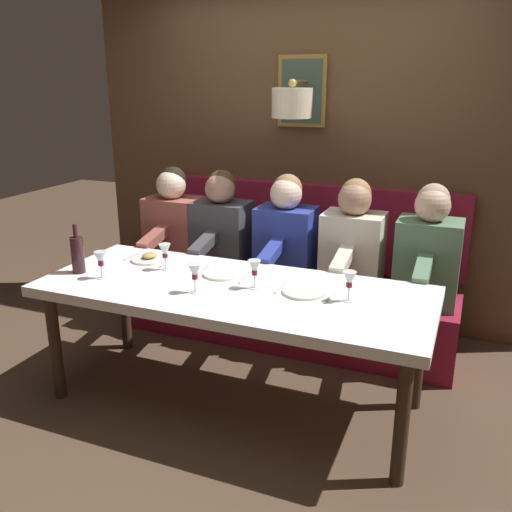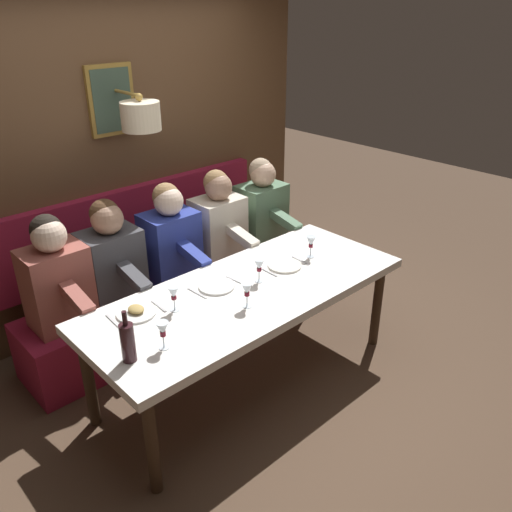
# 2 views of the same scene
# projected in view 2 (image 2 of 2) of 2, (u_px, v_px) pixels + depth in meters

# --- Properties ---
(ground_plane) EXTENTS (12.00, 12.00, 0.00)m
(ground_plane) POSITION_uv_depth(u_px,v_px,m) (249.00, 378.00, 3.76)
(ground_plane) COLOR #4C3828
(dining_table) EXTENTS (0.90, 2.22, 0.74)m
(dining_table) POSITION_uv_depth(u_px,v_px,m) (248.00, 297.00, 3.46)
(dining_table) COLOR white
(dining_table) RESTS_ON ground_plane
(banquette_bench) EXTENTS (0.52, 2.42, 0.45)m
(banquette_bench) POSITION_uv_depth(u_px,v_px,m) (175.00, 304.00, 4.24)
(banquette_bench) COLOR maroon
(banquette_bench) RESTS_ON ground_plane
(back_wall_panel) EXTENTS (0.59, 3.62, 2.90)m
(back_wall_panel) POSITION_uv_depth(u_px,v_px,m) (122.00, 151.00, 4.11)
(back_wall_panel) COLOR brown
(back_wall_panel) RESTS_ON ground_plane
(diner_nearest) EXTENTS (0.60, 0.40, 0.79)m
(diner_nearest) POSITION_uv_depth(u_px,v_px,m) (262.00, 206.00, 4.57)
(diner_nearest) COLOR #567A5B
(diner_nearest) RESTS_ON banquette_bench
(diner_near) EXTENTS (0.60, 0.40, 0.79)m
(diner_near) POSITION_uv_depth(u_px,v_px,m) (219.00, 221.00, 4.27)
(diner_near) COLOR beige
(diner_near) RESTS_ON banquette_bench
(diner_middle) EXTENTS (0.60, 0.40, 0.79)m
(diner_middle) POSITION_uv_depth(u_px,v_px,m) (170.00, 237.00, 3.98)
(diner_middle) COLOR #283893
(diner_middle) RESTS_ON banquette_bench
(diner_far) EXTENTS (0.60, 0.40, 0.79)m
(diner_far) POSITION_uv_depth(u_px,v_px,m) (112.00, 257.00, 3.67)
(diner_far) COLOR #3D3D42
(diner_far) RESTS_ON banquette_bench
(diner_farthest) EXTENTS (0.60, 0.40, 0.79)m
(diner_farthest) POSITION_uv_depth(u_px,v_px,m) (56.00, 276.00, 3.42)
(diner_farthest) COLOR #934C42
(diner_farthest) RESTS_ON banquette_bench
(place_setting_0) EXTENTS (0.24, 0.32, 0.05)m
(place_setting_0) POSITION_uv_depth(u_px,v_px,m) (136.00, 312.00, 3.15)
(place_setting_0) COLOR white
(place_setting_0) RESTS_ON dining_table
(place_setting_1) EXTENTS (0.24, 0.32, 0.01)m
(place_setting_1) POSITION_uv_depth(u_px,v_px,m) (217.00, 286.00, 3.44)
(place_setting_1) COLOR white
(place_setting_1) RESTS_ON dining_table
(place_setting_2) EXTENTS (0.24, 0.31, 0.01)m
(place_setting_2) POSITION_uv_depth(u_px,v_px,m) (285.00, 265.00, 3.71)
(place_setting_2) COLOR silver
(place_setting_2) RESTS_ON dining_table
(wine_glass_0) EXTENTS (0.07, 0.07, 0.16)m
(wine_glass_0) POSITION_uv_depth(u_px,v_px,m) (163.00, 330.00, 2.80)
(wine_glass_0) COLOR silver
(wine_glass_0) RESTS_ON dining_table
(wine_glass_1) EXTENTS (0.07, 0.07, 0.16)m
(wine_glass_1) POSITION_uv_depth(u_px,v_px,m) (247.00, 290.00, 3.18)
(wine_glass_1) COLOR silver
(wine_glass_1) RESTS_ON dining_table
(wine_glass_2) EXTENTS (0.07, 0.07, 0.16)m
(wine_glass_2) POSITION_uv_depth(u_px,v_px,m) (259.00, 266.00, 3.47)
(wine_glass_2) COLOR silver
(wine_glass_2) RESTS_ON dining_table
(wine_glass_3) EXTENTS (0.07, 0.07, 0.16)m
(wine_glass_3) POSITION_uv_depth(u_px,v_px,m) (311.00, 243.00, 3.80)
(wine_glass_3) COLOR silver
(wine_glass_3) RESTS_ON dining_table
(wine_glass_4) EXTENTS (0.07, 0.07, 0.16)m
(wine_glass_4) POSITION_uv_depth(u_px,v_px,m) (174.00, 294.00, 3.14)
(wine_glass_4) COLOR silver
(wine_glass_4) RESTS_ON dining_table
(wine_bottle) EXTENTS (0.08, 0.08, 0.30)m
(wine_bottle) POSITION_uv_depth(u_px,v_px,m) (128.00, 342.00, 2.70)
(wine_bottle) COLOR #33191E
(wine_bottle) RESTS_ON dining_table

